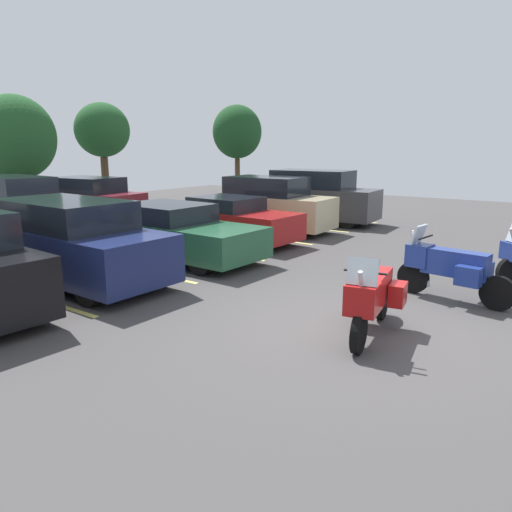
# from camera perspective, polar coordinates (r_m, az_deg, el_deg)

# --- Properties ---
(ground) EXTENTS (44.00, 44.00, 0.10)m
(ground) POSITION_cam_1_polar(r_m,az_deg,el_deg) (8.29, 12.70, -8.72)
(ground) COLOR #423F3F
(motorcycle_touring) EXTENTS (2.23, 0.95, 1.41)m
(motorcycle_touring) POSITION_cam_1_polar(r_m,az_deg,el_deg) (7.80, 13.40, -4.64)
(motorcycle_touring) COLOR black
(motorcycle_touring) RESTS_ON ground
(motorcycle_third) EXTENTS (0.91, 2.28, 1.42)m
(motorcycle_third) POSITION_cam_1_polar(r_m,az_deg,el_deg) (10.10, 21.86, -1.24)
(motorcycle_third) COLOR black
(motorcycle_third) RESTS_ON ground
(parking_stripes) EXTENTS (23.91, 4.62, 0.01)m
(parking_stripes) POSITION_cam_1_polar(r_m,az_deg,el_deg) (11.59, -19.91, -2.71)
(parking_stripes) COLOR #EAE066
(parking_stripes) RESTS_ON ground
(car_navy) EXTENTS (2.09, 4.71, 1.81)m
(car_navy) POSITION_cam_1_polar(r_m,az_deg,el_deg) (11.30, -20.63, 1.55)
(car_navy) COLOR navy
(car_navy) RESTS_ON ground
(car_green) EXTENTS (2.15, 4.97, 1.45)m
(car_green) POSITION_cam_1_polar(r_m,az_deg,el_deg) (13.08, -9.53, 2.75)
(car_green) COLOR #235638
(car_green) RESTS_ON ground
(car_red) EXTENTS (2.04, 4.63, 1.41)m
(car_red) POSITION_cam_1_polar(r_m,az_deg,el_deg) (15.24, -3.14, 4.25)
(car_red) COLOR maroon
(car_red) RESTS_ON ground
(car_champagne) EXTENTS (1.92, 4.28, 1.91)m
(car_champagne) POSITION_cam_1_polar(r_m,az_deg,el_deg) (17.17, 1.82, 6.04)
(car_champagne) COLOR #C1B289
(car_champagne) RESTS_ON ground
(car_charcoal) EXTENTS (2.13, 4.88, 2.04)m
(car_charcoal) POSITION_cam_1_polar(r_m,az_deg,el_deg) (19.30, 6.98, 6.90)
(car_charcoal) COLOR #38383D
(car_charcoal) RESTS_ON ground
(car_far_silver) EXTENTS (2.25, 4.89, 1.92)m
(car_far_silver) POSITION_cam_1_polar(r_m,az_deg,el_deg) (18.97, -26.20, 5.40)
(car_far_silver) COLOR #B7B7BC
(car_far_silver) RESTS_ON ground
(car_far_maroon) EXTENTS (2.27, 4.42, 1.79)m
(car_far_maroon) POSITION_cam_1_polar(r_m,az_deg,el_deg) (20.01, -18.95, 6.17)
(car_far_maroon) COLOR maroon
(car_far_maroon) RESTS_ON ground
(tree_rear) EXTENTS (3.04, 3.04, 5.35)m
(tree_rear) POSITION_cam_1_polar(r_m,az_deg,el_deg) (29.44, -17.62, 13.87)
(tree_rear) COLOR #4C3823
(tree_rear) RESTS_ON ground
(tree_far_left) EXTENTS (3.26, 3.26, 5.64)m
(tree_far_left) POSITION_cam_1_polar(r_m,az_deg,el_deg) (33.28, -2.23, 14.35)
(tree_far_left) COLOR #4C3823
(tree_far_left) RESTS_ON ground
(tree_right) EXTENTS (3.64, 3.64, 5.30)m
(tree_right) POSITION_cam_1_polar(r_m,az_deg,el_deg) (25.73, -26.45, 12.37)
(tree_right) COLOR #4C3823
(tree_right) RESTS_ON ground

